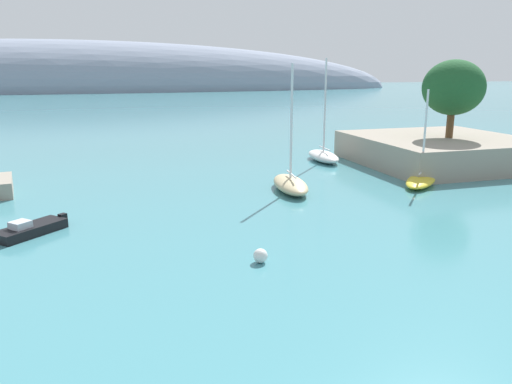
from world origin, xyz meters
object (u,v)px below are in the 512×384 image
Objects in this scene: sailboat_yellow_near_shore at (421,180)px; motorboat_black_outer at (30,229)px; mooring_buoy_white at (260,256)px; tree_clump_shore at (453,88)px; sailboat_white_mid_mooring at (323,155)px; sailboat_sand_outer_mooring at (290,183)px.

sailboat_yellow_near_shore is 29.36m from motorboat_black_outer.
motorboat_black_outer reaches higher than mooring_buoy_white.
tree_clump_shore is 1.86× the size of motorboat_black_outer.
sailboat_white_mid_mooring is 28.34m from mooring_buoy_white.
mooring_buoy_white is at bearing -10.33° from sailboat_yellow_near_shore.
motorboat_black_outer is 5.60× the size of mooring_buoy_white.
sailboat_yellow_near_shore is 1.93× the size of motorboat_black_outer.
sailboat_white_mid_mooring reaches higher than tree_clump_shore.
tree_clump_shore is 0.97× the size of sailboat_yellow_near_shore.
motorboat_black_outer is at bearing 126.02° from sailboat_white_mid_mooring.
sailboat_yellow_near_shore is at bearing 145.14° from motorboat_black_outer.
sailboat_yellow_near_shore is at bearing -138.40° from tree_clump_shore.
mooring_buoy_white is at bearing 101.74° from motorboat_black_outer.
sailboat_sand_outer_mooring is 18.83m from motorboat_black_outer.
motorboat_black_outer is at bearing 114.19° from sailboat_sand_outer_mooring.
sailboat_yellow_near_shore is (-7.75, -6.88, -7.05)m from tree_clump_shore.
tree_clump_shore is at bearing 176.56° from sailboat_yellow_near_shore.
sailboat_white_mid_mooring is (-3.21, 12.12, 0.19)m from sailboat_yellow_near_shore.
sailboat_white_mid_mooring reaches higher than mooring_buoy_white.
mooring_buoy_white is (-14.46, -24.36, -0.27)m from sailboat_white_mid_mooring.
tree_clump_shore is 32.61m from mooring_buoy_white.
sailboat_yellow_near_shore is at bearing -88.43° from sailboat_sand_outer_mooring.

